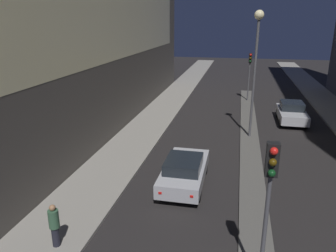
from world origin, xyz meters
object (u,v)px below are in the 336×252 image
at_px(street_lamp, 257,48).
at_px(pedestrian_on_left_sidewalk, 54,225).
at_px(traffic_light_near, 270,186).
at_px(car_right_lane, 292,112).
at_px(car_left_lane, 184,171).
at_px(traffic_light_mid, 250,66).

bearing_deg(street_lamp, pedestrian_on_left_sidewalk, -117.45).
bearing_deg(traffic_light_near, street_lamp, 90.00).
bearing_deg(car_right_lane, traffic_light_near, -100.26).
bearing_deg(pedestrian_on_left_sidewalk, traffic_light_near, -3.74).
xyz_separation_m(car_right_lane, pedestrian_on_left_sidewalk, (-9.93, -17.22, 0.18)).
relative_size(street_lamp, car_left_lane, 1.78).
xyz_separation_m(traffic_light_near, traffic_light_mid, (0.00, 23.98, 0.00)).
height_order(traffic_light_near, traffic_light_mid, same).
xyz_separation_m(street_lamp, car_right_lane, (3.19, 4.25, -5.10)).
height_order(traffic_light_near, car_left_lane, traffic_light_near).
relative_size(traffic_light_near, pedestrian_on_left_sidewalk, 2.84).
height_order(street_lamp, car_left_lane, street_lamp).
height_order(traffic_light_mid, car_right_lane, traffic_light_mid).
xyz_separation_m(traffic_light_mid, car_right_lane, (3.19, -6.32, -2.63)).
distance_m(traffic_light_mid, pedestrian_on_left_sidewalk, 24.61).
relative_size(traffic_light_near, traffic_light_mid, 1.00).
bearing_deg(traffic_light_mid, car_left_lane, -100.02).
bearing_deg(car_left_lane, traffic_light_mid, 79.98).
distance_m(traffic_light_near, car_left_lane, 7.22).
relative_size(traffic_light_mid, car_left_lane, 1.00).
xyz_separation_m(street_lamp, pedestrian_on_left_sidewalk, (-6.74, -12.97, -4.92)).
relative_size(street_lamp, pedestrian_on_left_sidewalk, 5.06).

